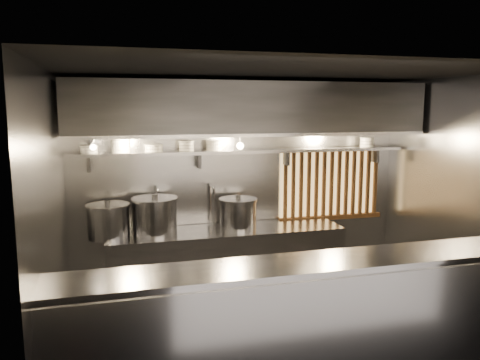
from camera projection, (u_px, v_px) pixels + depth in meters
name	position (u px, v px, depth m)	size (l,w,h in m)	color
floor	(278.00, 333.00, 5.11)	(4.50, 4.50, 0.00)	black
ceiling	(281.00, 71.00, 4.69)	(4.50, 4.50, 0.00)	black
wall_back	(242.00, 185.00, 6.33)	(4.50, 4.50, 0.00)	gray
wall_left	(50.00, 221.00, 4.32)	(3.00, 3.00, 0.00)	gray
wall_right	(460.00, 197.00, 5.48)	(3.00, 3.00, 0.00)	gray
serving_counter	(315.00, 323.00, 4.11)	(4.50, 0.56, 1.13)	gray
cooking_bench	(227.00, 263.00, 6.04)	(3.00, 0.70, 0.90)	gray
bowl_shelf	(245.00, 151.00, 6.08)	(4.40, 0.34, 0.04)	gray
exhaust_hood	(250.00, 109.00, 5.79)	(4.40, 0.81, 0.65)	#2D2D30
wood_screen	(331.00, 183.00, 6.62)	(1.56, 0.09, 1.04)	#FFCA72
faucet_left	(157.00, 198.00, 5.92)	(0.04, 0.30, 0.50)	silver
faucet_right	(211.00, 195.00, 6.10)	(0.04, 0.30, 0.50)	silver
heat_lamp	(90.00, 142.00, 5.12)	(0.25, 0.35, 0.20)	gray
pendant_bulb	(240.00, 146.00, 5.93)	(0.09, 0.09, 0.19)	#2D2D30
stock_pot_left	(108.00, 221.00, 5.58)	(0.58, 0.58, 0.44)	gray
stock_pot_mid	(155.00, 216.00, 5.74)	(0.62, 0.62, 0.49)	gray
stock_pot_right	(238.00, 213.00, 6.00)	(0.54, 0.54, 0.43)	gray
bowl_stack_0	(89.00, 149.00, 5.57)	(0.22, 0.22, 0.09)	white
bowl_stack_1	(121.00, 146.00, 5.66)	(0.24, 0.24, 0.17)	white
bowl_stack_2	(154.00, 148.00, 5.77)	(0.23, 0.23, 0.09)	white
bowl_stack_3	(186.00, 146.00, 5.87)	(0.20, 0.20, 0.13)	white
bowl_stack_4	(214.00, 145.00, 5.97)	(0.23, 0.23, 0.13)	white
bowl_stack_5	(367.00, 142.00, 6.53)	(0.20, 0.20, 0.13)	white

